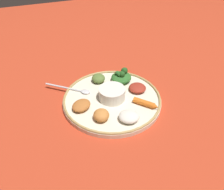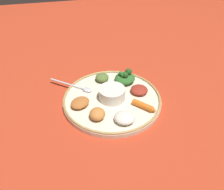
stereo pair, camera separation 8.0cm
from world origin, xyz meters
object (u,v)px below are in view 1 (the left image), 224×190
(spoon, at_px, (74,90))
(greens_pile, at_px, (121,77))
(center_bowl, at_px, (112,93))
(carrot_near_spoon, at_px, (146,103))

(spoon, distance_m, greens_pile, 0.18)
(center_bowl, relative_size, spoon, 0.61)
(spoon, bearing_deg, center_bowl, -128.46)
(spoon, bearing_deg, greens_pile, -90.55)
(greens_pile, height_order, carrot_near_spoon, greens_pile)
(center_bowl, bearing_deg, carrot_near_spoon, -128.96)
(greens_pile, relative_size, carrot_near_spoon, 1.40)
(spoon, xyz_separation_m, greens_pile, (-0.00, -0.18, 0.01))
(spoon, height_order, greens_pile, greens_pile)
(center_bowl, bearing_deg, spoon, 51.54)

